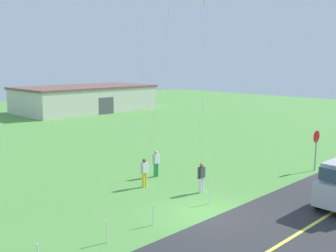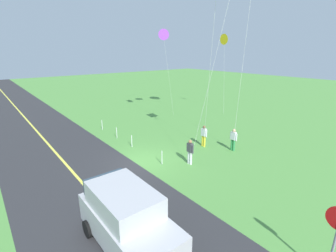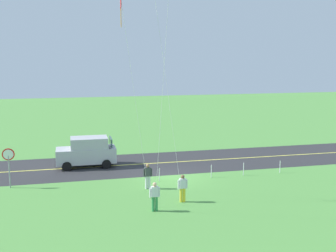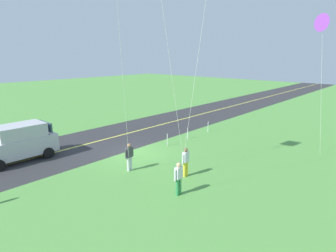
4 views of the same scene
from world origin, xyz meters
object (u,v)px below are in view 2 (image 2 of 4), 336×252
person_adult_companion (204,135)px  person_child_watcher (190,151)px  car_suv_foreground (127,219)px  kite_green_far (164,35)px  person_adult_near (233,139)px  kite_pink_drift (224,39)px

person_adult_companion → person_child_watcher: bearing=-107.6°
car_suv_foreground → kite_green_far: size_ratio=0.50×
person_adult_near → kite_pink_drift: size_ratio=0.19×
person_adult_companion → kite_pink_drift: kite_pink_drift is taller
person_adult_companion → kite_green_far: size_ratio=0.18×
person_adult_companion → kite_green_far: bearing=113.9°
person_adult_near → person_child_watcher: same height
person_child_watcher → kite_green_far: (-10.75, 6.27, 7.43)m
car_suv_foreground → person_child_watcher: size_ratio=2.75×
car_suv_foreground → person_child_watcher: 7.23m
car_suv_foreground → person_adult_companion: size_ratio=2.75×
kite_pink_drift → car_suv_foreground: bearing=-58.8°
person_child_watcher → kite_pink_drift: size_ratio=0.19×
car_suv_foreground → person_child_watcher: bearing=118.8°
person_adult_companion → person_child_watcher: (1.50, -2.82, 0.00)m
person_adult_near → person_child_watcher: 3.88m
car_suv_foreground → kite_green_far: kite_green_far is taller
person_adult_near → kite_green_far: kite_green_far is taller
person_adult_companion → person_child_watcher: size_ratio=1.00×
person_adult_companion → person_child_watcher: same height
car_suv_foreground → kite_pink_drift: kite_pink_drift is taller
kite_green_far → kite_pink_drift: size_ratio=1.05×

